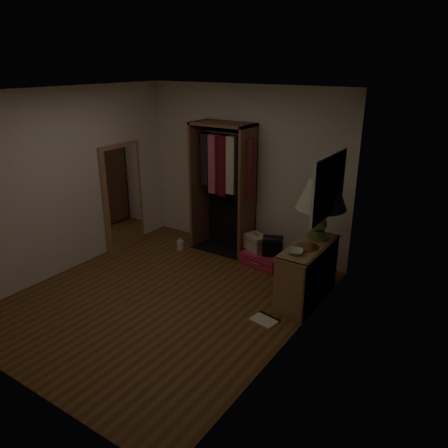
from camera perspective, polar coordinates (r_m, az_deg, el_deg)
The scene contains 13 objects.
ground at distance 5.85m, azimuth -7.72°, elevation -9.53°, with size 4.00×4.00×0.00m, color brown.
room_walls at distance 5.25m, azimuth -7.57°, elevation 4.72°, with size 3.52×4.02×2.60m.
console_bookshelf at distance 5.73m, azimuth 10.92°, elevation -5.97°, with size 0.42×1.12×0.75m.
open_wardrobe at distance 6.82m, azimuth 0.15°, elevation 6.16°, with size 1.02×0.50×2.05m.
floor_mirror at distance 7.28m, azimuth -13.05°, elevation 3.57°, with size 0.06×0.80×1.70m.
pink_suitcase at distance 6.67m, azimuth 5.23°, elevation -4.51°, with size 0.68×0.53×0.19m.
train_case at distance 6.68m, azimuth 4.23°, elevation -2.41°, with size 0.43×0.37×0.26m.
black_bag at distance 6.51m, azimuth 6.41°, elevation -2.74°, with size 0.34×0.28×0.32m.
table_lamp at distance 5.61m, azimuth 12.66°, elevation 3.72°, with size 0.83×0.83×0.80m.
brass_tray at distance 5.49m, azimuth 10.79°, elevation -2.98°, with size 0.29×0.29×0.02m.
ceramic_bowl at distance 5.30m, azimuth 9.28°, elevation -3.58°, with size 0.20×0.20×0.05m, color #AFCFAD.
white_jug at distance 7.19m, azimuth -5.73°, elevation -2.74°, with size 0.12×0.12×0.19m.
floor_book at distance 5.37m, azimuth 5.43°, elevation -12.32°, with size 0.33×0.28×0.03m.
Camera 1 is at (3.42, -3.74, 2.93)m, focal length 35.00 mm.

